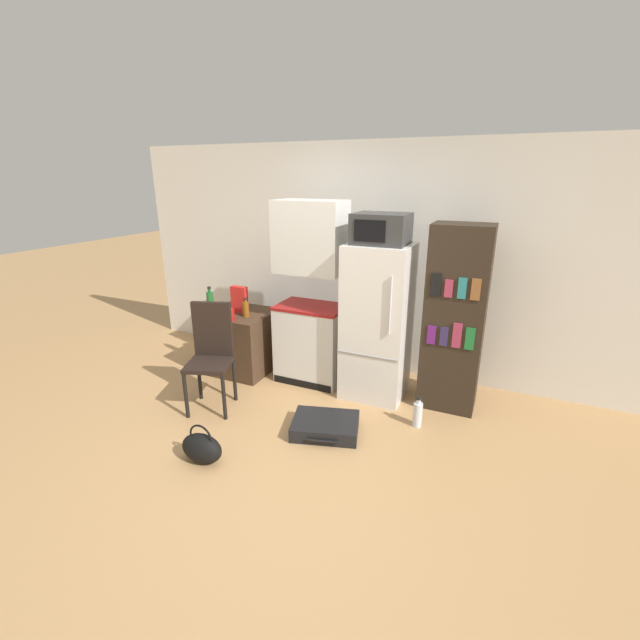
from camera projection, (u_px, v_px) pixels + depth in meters
ground_plane at (285, 455)px, 3.52m from camera, size 24.00×24.00×0.00m
wall_back at (384, 262)px, 4.76m from camera, size 6.40×0.10×2.54m
side_table at (241, 341)px, 4.99m from camera, size 0.73×0.69×0.70m
kitchen_hutch at (311, 301)px, 4.56m from camera, size 0.73×0.49×1.95m
refrigerator at (377, 323)px, 4.27m from camera, size 0.62×0.59×1.57m
microwave at (381, 229)px, 3.97m from camera, size 0.50×0.43×0.28m
bookshelf at (454, 320)px, 4.03m from camera, size 0.54×0.40×1.78m
bottle_green_tall at (210, 301)px, 4.86m from camera, size 0.08×0.08×0.29m
bottle_ketchup_red at (231, 314)px, 4.58m from camera, size 0.08×0.08×0.17m
bottle_amber_beer at (246, 309)px, 4.70m from camera, size 0.07×0.07×0.21m
bowl at (223, 313)px, 4.76m from camera, size 0.18×0.18×0.05m
cereal_box at (239, 300)px, 4.83m from camera, size 0.19×0.07×0.30m
chair at (211, 348)px, 4.12m from camera, size 0.51×0.51×1.04m
suitcase_large_flat at (325, 426)px, 3.81m from camera, size 0.68×0.58×0.12m
handbag at (202, 448)px, 3.40m from camera, size 0.36×0.20×0.33m
water_bottle_front at (418, 414)px, 3.89m from camera, size 0.08×0.08×0.30m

